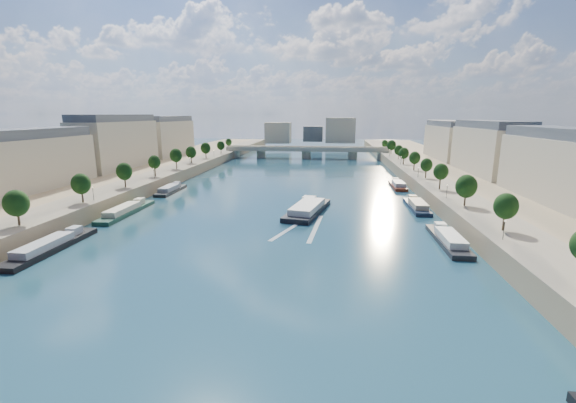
# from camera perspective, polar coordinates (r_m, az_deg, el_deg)

# --- Properties ---
(ground) EXTENTS (700.00, 700.00, 0.00)m
(ground) POSITION_cam_1_polar(r_m,az_deg,el_deg) (138.70, -0.89, 0.26)
(ground) COLOR #0C2636
(ground) RESTS_ON ground
(quay_left) EXTENTS (44.00, 520.00, 5.00)m
(quay_left) POSITION_cam_1_polar(r_m,az_deg,el_deg) (163.54, -26.81, 1.69)
(quay_left) COLOR #9E8460
(quay_left) RESTS_ON ground
(quay_right) EXTENTS (44.00, 520.00, 5.00)m
(quay_right) POSITION_cam_1_polar(r_m,az_deg,el_deg) (147.68, 28.03, 0.50)
(quay_right) COLOR #9E8460
(quay_right) RESTS_ON ground
(pave_left) EXTENTS (14.00, 520.00, 0.10)m
(pave_left) POSITION_cam_1_polar(r_m,az_deg,el_deg) (155.44, -22.26, 2.56)
(pave_left) COLOR gray
(pave_left) RESTS_ON quay_left
(pave_right) EXTENTS (14.00, 520.00, 0.10)m
(pave_right) POSITION_cam_1_polar(r_m,az_deg,el_deg) (142.32, 22.52, 1.67)
(pave_right) COLOR gray
(pave_right) RESTS_ON quay_right
(trees_left) EXTENTS (4.80, 268.80, 8.26)m
(trees_left) POSITION_cam_1_polar(r_m,az_deg,el_deg) (155.46, -21.43, 4.66)
(trees_left) COLOR #382B1E
(trees_left) RESTS_ON ground
(trees_right) EXTENTS (4.80, 268.80, 8.26)m
(trees_right) POSITION_cam_1_polar(r_m,az_deg,el_deg) (150.47, 20.94, 4.46)
(trees_right) COLOR #382B1E
(trees_right) RESTS_ON ground
(lamps_left) EXTENTS (0.36, 200.36, 4.28)m
(lamps_left) POSITION_cam_1_polar(r_m,az_deg,el_deg) (144.22, -22.64, 2.90)
(lamps_left) COLOR black
(lamps_left) RESTS_ON ground
(lamps_right) EXTENTS (0.36, 200.36, 4.28)m
(lamps_right) POSITION_cam_1_polar(r_m,az_deg,el_deg) (145.44, 20.38, 3.16)
(lamps_right) COLOR black
(lamps_right) RESTS_ON ground
(buildings_left) EXTENTS (16.00, 226.00, 23.20)m
(buildings_left) POSITION_cam_1_polar(r_m,az_deg,el_deg) (178.95, -28.70, 6.87)
(buildings_left) COLOR beige
(buildings_left) RESTS_ON ground
(buildings_right) EXTENTS (16.00, 226.00, 23.20)m
(buildings_right) POSITION_cam_1_polar(r_m,az_deg,el_deg) (161.85, 31.32, 6.11)
(buildings_right) COLOR beige
(buildings_right) RESTS_ON ground
(skyline) EXTENTS (79.00, 42.00, 22.00)m
(skyline) POSITION_cam_1_polar(r_m,az_deg,el_deg) (354.43, 4.16, 10.28)
(skyline) COLOR beige
(skyline) RESTS_ON ground
(bridge) EXTENTS (112.00, 12.00, 8.15)m
(bridge) POSITION_cam_1_polar(r_m,az_deg,el_deg) (270.84, 2.73, 7.49)
(bridge) COLOR #C1B79E
(bridge) RESTS_ON ground
(tour_barge) EXTENTS (14.07, 30.00, 3.92)m
(tour_barge) POSITION_cam_1_polar(r_m,az_deg,el_deg) (120.61, 2.92, -1.14)
(tour_barge) COLOR black
(tour_barge) RESTS_ON ground
(wake) EXTENTS (12.91, 26.01, 0.04)m
(wake) POSITION_cam_1_polar(r_m,az_deg,el_deg) (104.94, 2.35, -3.88)
(wake) COLOR silver
(wake) RESTS_ON ground
(moored_barges_left) EXTENTS (5.00, 150.98, 3.60)m
(moored_barges_left) POSITION_cam_1_polar(r_m,az_deg,el_deg) (104.42, -31.03, -5.39)
(moored_barges_left) COLOR #171D33
(moored_barges_left) RESTS_ON ground
(moored_barges_right) EXTENTS (5.00, 160.89, 3.60)m
(moored_barges_right) POSITION_cam_1_polar(r_m,az_deg,el_deg) (105.44, 21.74, -4.27)
(moored_barges_right) COLOR black
(moored_barges_right) RESTS_ON ground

